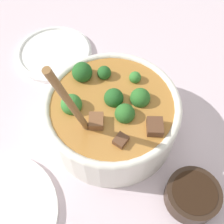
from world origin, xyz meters
The scene contains 4 objects.
ground_plane centered at (0.00, 0.00, 0.00)m, with size 4.00×4.00×0.00m, color silver.
stew_bowl centered at (0.00, 0.00, 0.06)m, with size 0.28×0.28×0.30m.
condiment_bowl centered at (0.20, -0.10, 0.02)m, with size 0.10×0.10×0.04m.
empty_plate centered at (-0.23, 0.16, 0.01)m, with size 0.20×0.20×0.02m.
Camera 1 is at (0.11, -0.30, 0.56)m, focal length 45.00 mm.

